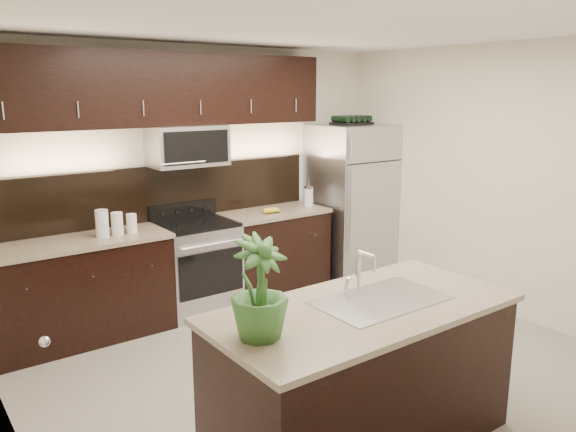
% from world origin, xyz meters
% --- Properties ---
extents(ground, '(4.50, 4.50, 0.00)m').
position_xyz_m(ground, '(0.00, 0.00, 0.00)').
color(ground, gray).
rests_on(ground, ground).
extents(room_walls, '(4.52, 4.02, 2.71)m').
position_xyz_m(room_walls, '(-0.11, -0.04, 1.70)').
color(room_walls, beige).
rests_on(room_walls, ground).
extents(counter_run, '(3.51, 0.65, 0.94)m').
position_xyz_m(counter_run, '(-0.46, 1.69, 0.47)').
color(counter_run, black).
rests_on(counter_run, ground).
extents(upper_fixtures, '(3.49, 0.40, 1.66)m').
position_xyz_m(upper_fixtures, '(-0.43, 1.84, 2.14)').
color(upper_fixtures, black).
rests_on(upper_fixtures, counter_run).
extents(island, '(1.96, 0.96, 0.94)m').
position_xyz_m(island, '(-0.46, -0.97, 0.47)').
color(island, black).
rests_on(island, ground).
extents(sink_faucet, '(0.84, 0.50, 0.28)m').
position_xyz_m(sink_faucet, '(-0.31, -0.96, 0.96)').
color(sink_faucet, silver).
rests_on(sink_faucet, island).
extents(refrigerator, '(0.89, 0.80, 1.85)m').
position_xyz_m(refrigerator, '(1.80, 1.63, 0.92)').
color(refrigerator, '#B2B2B7').
rests_on(refrigerator, ground).
extents(wine_rack, '(0.46, 0.28, 0.11)m').
position_xyz_m(wine_rack, '(1.80, 1.63, 1.90)').
color(wine_rack, black).
rests_on(wine_rack, refrigerator).
extents(plant, '(0.37, 0.37, 0.56)m').
position_xyz_m(plant, '(-1.23, -0.97, 1.22)').
color(plant, '#316127').
rests_on(plant, island).
extents(canisters, '(0.38, 0.12, 0.25)m').
position_xyz_m(canisters, '(-1.10, 1.64, 1.05)').
color(canisters, silver).
rests_on(canisters, counter_run).
extents(french_press, '(0.11, 0.11, 0.31)m').
position_xyz_m(french_press, '(1.17, 1.64, 1.06)').
color(french_press, silver).
rests_on(french_press, counter_run).
extents(bananas, '(0.22, 0.18, 0.06)m').
position_xyz_m(bananas, '(0.55, 1.61, 0.97)').
color(bananas, gold).
rests_on(bananas, counter_run).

